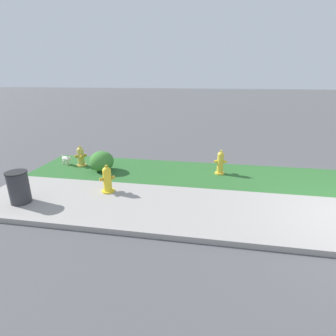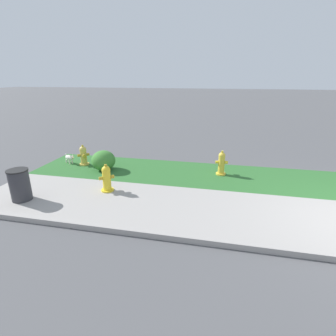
% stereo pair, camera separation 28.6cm
% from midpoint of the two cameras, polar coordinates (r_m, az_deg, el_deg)
% --- Properties ---
extents(grass_verge, '(18.00, 2.27, 0.01)m').
position_cam_midpoint_polar(grass_verge, '(8.82, 30.44, -2.55)').
color(grass_verge, '#2D662D').
rests_on(grass_verge, ground).
extents(fire_hydrant_far_end, '(0.36, 0.36, 0.70)m').
position_cam_midpoint_polar(fire_hydrant_far_end, '(9.33, -19.29, 2.36)').
color(fire_hydrant_far_end, gold).
rests_on(fire_hydrant_far_end, ground).
extents(fire_hydrant_near_corner, '(0.37, 0.37, 0.75)m').
position_cam_midpoint_polar(fire_hydrant_near_corner, '(7.03, -14.24, -2.41)').
color(fire_hydrant_near_corner, yellow).
rests_on(fire_hydrant_near_corner, ground).
extents(fire_hydrant_across_street, '(0.38, 0.35, 0.76)m').
position_cam_midpoint_polar(fire_hydrant_across_street, '(8.22, 10.35, 1.16)').
color(fire_hydrant_across_street, gold).
rests_on(fire_hydrant_across_street, ground).
extents(small_white_dog, '(0.45, 0.34, 0.36)m').
position_cam_midpoint_polar(small_white_dog, '(9.69, -22.09, 1.83)').
color(small_white_dog, silver).
rests_on(small_white_dog, ground).
extents(trash_bin, '(0.49, 0.49, 0.79)m').
position_cam_midpoint_polar(trash_bin, '(7.24, -30.71, -3.67)').
color(trash_bin, '#333338').
rests_on(trash_bin, ground).
extents(shrub_bush_mid_verge, '(0.76, 0.76, 0.65)m').
position_cam_midpoint_polar(shrub_bush_mid_verge, '(8.66, -15.15, 1.42)').
color(shrub_bush_mid_verge, '#3D7F33').
rests_on(shrub_bush_mid_verge, ground).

